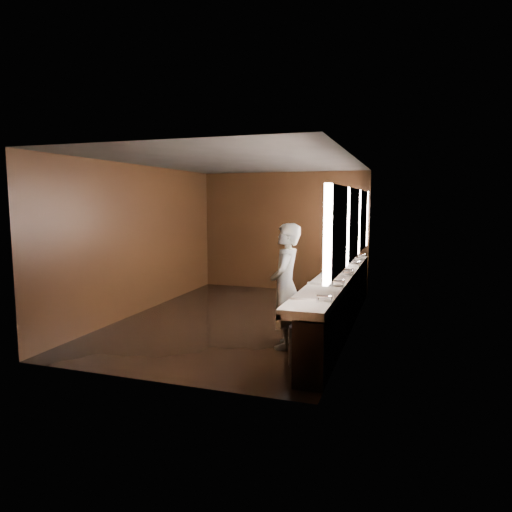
{
  "coord_description": "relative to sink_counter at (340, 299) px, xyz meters",
  "views": [
    {
      "loc": [
        2.83,
        -7.53,
        2.13
      ],
      "look_at": [
        0.31,
        0.0,
        1.16
      ],
      "focal_mm": 32.0,
      "sensor_mm": 36.0,
      "label": 1
    }
  ],
  "objects": [
    {
      "name": "wall_front",
      "position": [
        -1.79,
        -3.0,
        0.9
      ],
      "size": [
        4.0,
        0.02,
        2.8
      ],
      "primitive_type": "cube",
      "color": "black",
      "rests_on": "floor"
    },
    {
      "name": "ceiling",
      "position": [
        -1.79,
        0.0,
        2.3
      ],
      "size": [
        4.0,
        6.0,
        0.02
      ],
      "primitive_type": "cube",
      "color": "#2D2D2B",
      "rests_on": "wall_back"
    },
    {
      "name": "wall_back",
      "position": [
        -1.79,
        3.0,
        0.9
      ],
      "size": [
        4.0,
        0.02,
        2.8
      ],
      "primitive_type": "cube",
      "color": "black",
      "rests_on": "floor"
    },
    {
      "name": "mirror_band",
      "position": [
        0.19,
        -0.0,
        1.25
      ],
      "size": [
        0.06,
        5.03,
        1.15
      ],
      "color": "white",
      "rests_on": "wall_right"
    },
    {
      "name": "sink_counter",
      "position": [
        0.0,
        0.0,
        0.0
      ],
      "size": [
        0.55,
        5.4,
        1.01
      ],
      "color": "black",
      "rests_on": "floor"
    },
    {
      "name": "person",
      "position": [
        -0.61,
        -1.24,
        0.41
      ],
      "size": [
        0.48,
        0.69,
        1.81
      ],
      "primitive_type": "imported",
      "rotation": [
        0.0,
        0.0,
        -1.49
      ],
      "color": "#7E94BC",
      "rests_on": "floor"
    },
    {
      "name": "wall_right",
      "position": [
        0.21,
        0.0,
        0.9
      ],
      "size": [
        0.02,
        6.0,
        2.8
      ],
      "primitive_type": "cube",
      "color": "black",
      "rests_on": "floor"
    },
    {
      "name": "wall_left",
      "position": [
        -3.79,
        0.0,
        0.9
      ],
      "size": [
        0.02,
        6.0,
        2.8
      ],
      "primitive_type": "cube",
      "color": "black",
      "rests_on": "floor"
    },
    {
      "name": "trash_bin",
      "position": [
        -0.22,
        -1.91,
        -0.24
      ],
      "size": [
        0.34,
        0.34,
        0.51
      ],
      "primitive_type": "cylinder",
      "rotation": [
        0.0,
        0.0,
        0.04
      ],
      "color": "black",
      "rests_on": "floor"
    },
    {
      "name": "floor",
      "position": [
        -1.79,
        0.0,
        -0.5
      ],
      "size": [
        6.0,
        6.0,
        0.0
      ],
      "primitive_type": "plane",
      "color": "black",
      "rests_on": "ground"
    }
  ]
}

